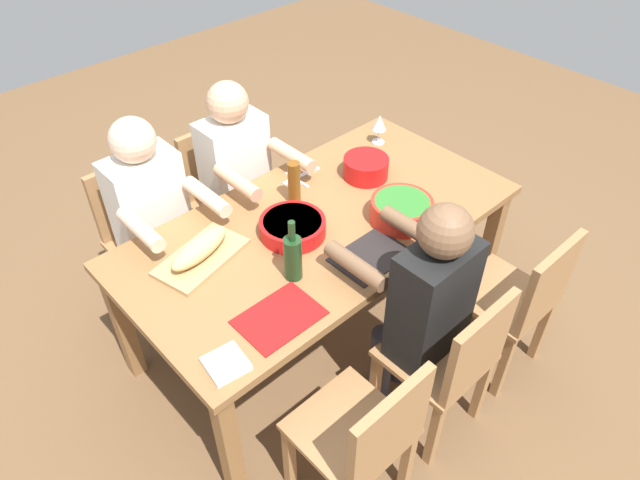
{
  "coord_description": "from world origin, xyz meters",
  "views": [
    {
      "loc": [
        1.4,
        1.51,
        2.42
      ],
      "look_at": [
        0.0,
        0.0,
        0.63
      ],
      "focal_mm": 32.23,
      "sensor_mm": 36.0,
      "label": 1
    }
  ],
  "objects_px": {
    "serving_bowl_pasta": "(366,166)",
    "napkin_stack": "(226,364)",
    "chair_far_right": "(366,437)",
    "serving_bowl_greens": "(402,209)",
    "chair_near_center": "(224,191)",
    "wine_glass": "(379,124)",
    "diner_far_center": "(423,300)",
    "bread_loaf": "(199,248)",
    "diner_near_center": "(240,174)",
    "chair_far_left": "(520,298)",
    "diner_near_right": "(154,215)",
    "cutting_board": "(201,257)",
    "serving_bowl_salad": "(293,226)",
    "beer_bottle": "(294,183)",
    "dining_table": "(320,235)",
    "wine_bottle": "(293,257)",
    "chair_far_center": "(452,360)",
    "chair_near_right": "(144,231)"
  },
  "relations": [
    {
      "from": "serving_bowl_pasta",
      "to": "napkin_stack",
      "type": "distance_m",
      "value": 1.31
    },
    {
      "from": "chair_far_right",
      "to": "serving_bowl_greens",
      "type": "xyz_separation_m",
      "value": [
        -0.8,
        -0.56,
        0.32
      ]
    },
    {
      "from": "chair_near_center",
      "to": "wine_glass",
      "type": "bearing_deg",
      "value": 144.29
    },
    {
      "from": "diner_far_center",
      "to": "chair_far_right",
      "type": "height_order",
      "value": "diner_far_center"
    },
    {
      "from": "chair_far_right",
      "to": "bread_loaf",
      "type": "height_order",
      "value": "same"
    },
    {
      "from": "diner_near_center",
      "to": "chair_far_left",
      "type": "distance_m",
      "value": 1.53
    },
    {
      "from": "diner_near_right",
      "to": "diner_near_center",
      "type": "relative_size",
      "value": 1.0
    },
    {
      "from": "diner_near_center",
      "to": "wine_glass",
      "type": "bearing_deg",
      "value": 155.28
    },
    {
      "from": "chair_near_center",
      "to": "serving_bowl_pasta",
      "type": "distance_m",
      "value": 0.87
    },
    {
      "from": "serving_bowl_greens",
      "to": "cutting_board",
      "type": "bearing_deg",
      "value": -25.74
    },
    {
      "from": "serving_bowl_pasta",
      "to": "serving_bowl_salad",
      "type": "relative_size",
      "value": 0.77
    },
    {
      "from": "beer_bottle",
      "to": "dining_table",
      "type": "bearing_deg",
      "value": 85.2
    },
    {
      "from": "cutting_board",
      "to": "diner_near_center",
      "type": "bearing_deg",
      "value": -139.92
    },
    {
      "from": "dining_table",
      "to": "serving_bowl_pasta",
      "type": "relative_size",
      "value": 8.13
    },
    {
      "from": "wine_bottle",
      "to": "napkin_stack",
      "type": "bearing_deg",
      "value": 20.95
    },
    {
      "from": "wine_bottle",
      "to": "dining_table",
      "type": "bearing_deg",
      "value": -150.0
    },
    {
      "from": "bread_loaf",
      "to": "dining_table",
      "type": "bearing_deg",
      "value": 163.49
    },
    {
      "from": "serving_bowl_greens",
      "to": "cutting_board",
      "type": "height_order",
      "value": "serving_bowl_greens"
    },
    {
      "from": "diner_near_right",
      "to": "chair_far_center",
      "type": "height_order",
      "value": "diner_near_right"
    },
    {
      "from": "cutting_board",
      "to": "beer_bottle",
      "type": "distance_m",
      "value": 0.57
    },
    {
      "from": "serving_bowl_greens",
      "to": "napkin_stack",
      "type": "distance_m",
      "value": 1.09
    },
    {
      "from": "chair_near_center",
      "to": "bread_loaf",
      "type": "distance_m",
      "value": 0.9
    },
    {
      "from": "chair_far_center",
      "to": "chair_far_left",
      "type": "relative_size",
      "value": 1.0
    },
    {
      "from": "diner_near_center",
      "to": "bread_loaf",
      "type": "height_order",
      "value": "diner_near_center"
    },
    {
      "from": "diner_near_center",
      "to": "serving_bowl_pasta",
      "type": "xyz_separation_m",
      "value": [
        -0.42,
        0.51,
        0.1
      ]
    },
    {
      "from": "chair_near_center",
      "to": "chair_far_right",
      "type": "height_order",
      "value": "same"
    },
    {
      "from": "diner_near_center",
      "to": "chair_far_right",
      "type": "distance_m",
      "value": 1.53
    },
    {
      "from": "bread_loaf",
      "to": "chair_far_right",
      "type": "bearing_deg",
      "value": 91.88
    },
    {
      "from": "beer_bottle",
      "to": "wine_bottle",
      "type": "bearing_deg",
      "value": 48.53
    },
    {
      "from": "serving_bowl_pasta",
      "to": "serving_bowl_greens",
      "type": "bearing_deg",
      "value": 69.18
    },
    {
      "from": "chair_far_left",
      "to": "napkin_stack",
      "type": "height_order",
      "value": "chair_far_left"
    },
    {
      "from": "wine_glass",
      "to": "chair_near_center",
      "type": "bearing_deg",
      "value": -35.71
    },
    {
      "from": "cutting_board",
      "to": "chair_far_left",
      "type": "bearing_deg",
      "value": 137.63
    },
    {
      "from": "diner_near_right",
      "to": "wine_glass",
      "type": "distance_m",
      "value": 1.28
    },
    {
      "from": "chair_near_center",
      "to": "beer_bottle",
      "type": "bearing_deg",
      "value": 91.57
    },
    {
      "from": "dining_table",
      "to": "serving_bowl_salad",
      "type": "relative_size",
      "value": 6.25
    },
    {
      "from": "serving_bowl_greens",
      "to": "diner_far_center",
      "type": "bearing_deg",
      "value": 52.85
    },
    {
      "from": "diner_near_right",
      "to": "chair_near_center",
      "type": "bearing_deg",
      "value": -160.32
    },
    {
      "from": "diner_near_right",
      "to": "beer_bottle",
      "type": "distance_m",
      "value": 0.69
    },
    {
      "from": "beer_bottle",
      "to": "bread_loaf",
      "type": "bearing_deg",
      "value": 3.65
    },
    {
      "from": "serving_bowl_salad",
      "to": "beer_bottle",
      "type": "bearing_deg",
      "value": -133.01
    },
    {
      "from": "bread_loaf",
      "to": "chair_far_center",
      "type": "bearing_deg",
      "value": 119.45
    },
    {
      "from": "chair_far_center",
      "to": "napkin_stack",
      "type": "distance_m",
      "value": 0.95
    },
    {
      "from": "serving_bowl_greens",
      "to": "chair_near_center",
      "type": "bearing_deg",
      "value": -74.58
    },
    {
      "from": "chair_near_right",
      "to": "dining_table",
      "type": "bearing_deg",
      "value": 122.56
    },
    {
      "from": "cutting_board",
      "to": "wine_glass",
      "type": "distance_m",
      "value": 1.27
    },
    {
      "from": "serving_bowl_pasta",
      "to": "beer_bottle",
      "type": "xyz_separation_m",
      "value": [
        0.41,
        -0.08,
        0.05
      ]
    },
    {
      "from": "dining_table",
      "to": "serving_bowl_greens",
      "type": "height_order",
      "value": "serving_bowl_greens"
    },
    {
      "from": "chair_near_right",
      "to": "diner_near_right",
      "type": "xyz_separation_m",
      "value": [
        0.0,
        0.18,
        0.21
      ]
    },
    {
      "from": "diner_near_right",
      "to": "chair_far_right",
      "type": "height_order",
      "value": "diner_near_right"
    }
  ]
}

